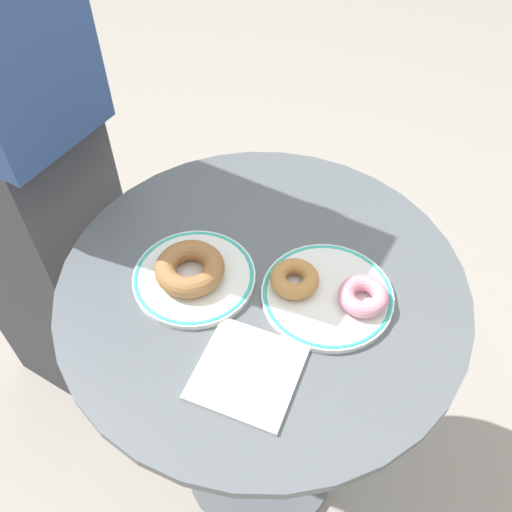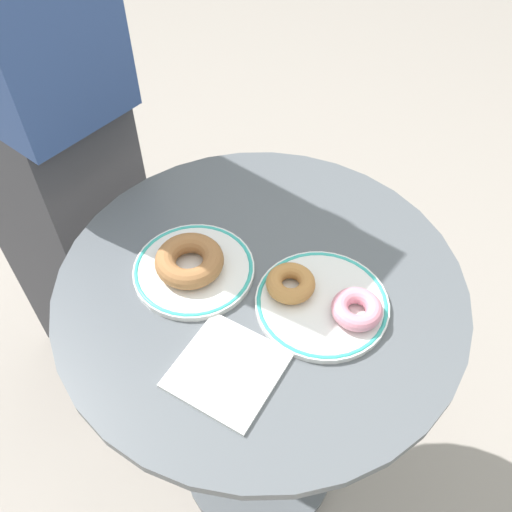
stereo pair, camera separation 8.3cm
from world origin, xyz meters
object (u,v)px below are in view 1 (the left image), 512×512
object	(u,v)px
donut_pink_frosted	(363,297)
donut_old_fashioned	(294,281)
plate_right	(327,294)
plate_left	(194,277)
paper_napkin	(248,372)
cafe_table	(261,367)
donut_cinnamon	(190,268)

from	to	relation	value
donut_pink_frosted	donut_old_fashioned	distance (m)	0.10
plate_right	plate_left	bearing A→B (deg)	-171.25
plate_right	paper_napkin	bearing A→B (deg)	-114.44
donut_pink_frosted	paper_napkin	xyz separation A→B (m)	(-0.13, -0.16, -0.02)
cafe_table	plate_right	size ratio (longest dim) A/B	3.76
paper_napkin	donut_cinnamon	bearing A→B (deg)	137.04
donut_cinnamon	paper_napkin	size ratio (longest dim) A/B	0.78
cafe_table	plate_right	distance (m)	0.29
cafe_table	donut_pink_frosted	distance (m)	0.33
donut_pink_frosted	paper_napkin	size ratio (longest dim) A/B	0.54
donut_cinnamon	donut_old_fashioned	xyz separation A→B (m)	(0.16, 0.03, -0.00)
donut_cinnamon	paper_napkin	distance (m)	0.19
donut_old_fashioned	paper_napkin	size ratio (longest dim) A/B	0.54
paper_napkin	plate_right	bearing A→B (deg)	65.56
plate_left	plate_right	distance (m)	0.21
plate_left	donut_pink_frosted	xyz separation A→B (m)	(0.26, 0.03, 0.02)
donut_cinnamon	donut_old_fashioned	size ratio (longest dim) A/B	1.44
plate_right	donut_old_fashioned	size ratio (longest dim) A/B	2.69
donut_pink_frosted	plate_right	bearing A→B (deg)	176.30
paper_napkin	donut_pink_frosted	bearing A→B (deg)	51.42
plate_left	donut_pink_frosted	distance (m)	0.26
plate_left	paper_napkin	bearing A→B (deg)	-44.50
cafe_table	paper_napkin	xyz separation A→B (m)	(0.03, -0.16, 0.27)
plate_left	donut_pink_frosted	size ratio (longest dim) A/B	2.56
cafe_table	donut_old_fashioned	world-z (taller)	donut_old_fashioned
plate_left	donut_old_fashioned	distance (m)	0.16
donut_old_fashioned	paper_napkin	world-z (taller)	donut_old_fashioned
plate_left	donut_old_fashioned	xyz separation A→B (m)	(0.15, 0.03, 0.02)
cafe_table	donut_cinnamon	world-z (taller)	donut_cinnamon
donut_old_fashioned	plate_right	bearing A→B (deg)	6.40
paper_napkin	plate_left	bearing A→B (deg)	135.50
plate_left	paper_napkin	xyz separation A→B (m)	(0.13, -0.13, -0.00)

